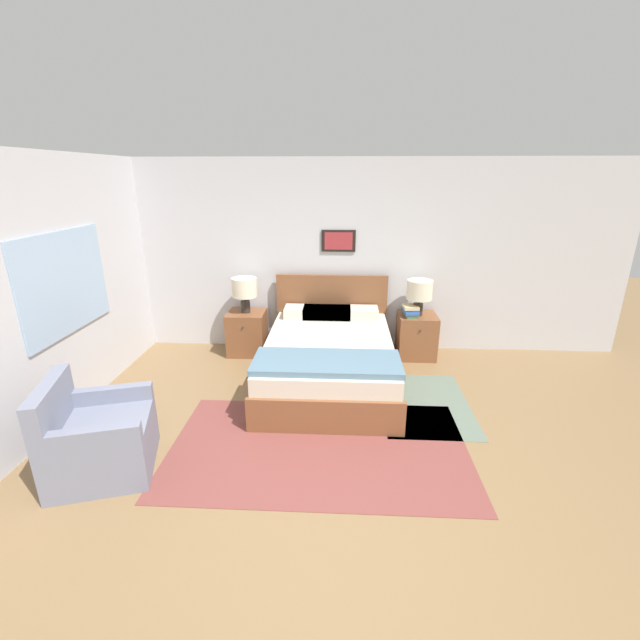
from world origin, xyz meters
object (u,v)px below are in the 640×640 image
at_px(bed, 329,358).
at_px(table_lamp_near_window, 244,289).
at_px(nightstand_by_door, 416,336).
at_px(nightstand_near_window, 247,332).
at_px(armchair, 98,440).
at_px(table_lamp_by_door, 419,291).

distance_m(bed, table_lamp_near_window, 1.56).
bearing_deg(nightstand_by_door, nightstand_near_window, 180.00).
bearing_deg(armchair, table_lamp_near_window, 148.07).
bearing_deg(bed, armchair, -137.01).
xyz_separation_m(nightstand_by_door, table_lamp_near_window, (-2.34, -0.00, 0.63)).
xyz_separation_m(armchair, nightstand_by_door, (3.04, 2.57, 0.00)).
bearing_deg(nightstand_near_window, table_lamp_near_window, -162.30).
height_order(bed, table_lamp_by_door, bed).
xyz_separation_m(armchair, nightstand_near_window, (0.70, 2.57, 0.00)).
xyz_separation_m(armchair, table_lamp_near_window, (0.70, 2.57, 0.63)).
distance_m(armchair, table_lamp_by_door, 4.02).
bearing_deg(table_lamp_by_door, bed, -144.62).
bearing_deg(table_lamp_by_door, armchair, -139.74).
relative_size(nightstand_near_window, nightstand_by_door, 1.00).
bearing_deg(armchair, table_lamp_by_door, 113.59).
height_order(bed, armchair, bed).
distance_m(nightstand_near_window, nightstand_by_door, 2.33).
bearing_deg(table_lamp_near_window, nightstand_by_door, 0.03).
distance_m(bed, nightstand_by_door, 1.43).
relative_size(bed, table_lamp_by_door, 4.59).
distance_m(nightstand_near_window, table_lamp_near_window, 0.63).
xyz_separation_m(nightstand_near_window, nightstand_by_door, (2.33, 0.00, 0.00)).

